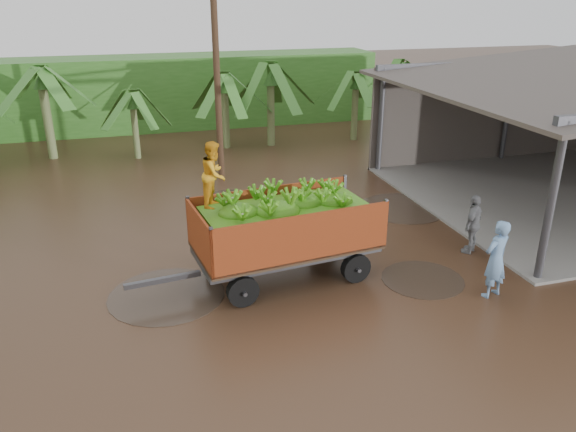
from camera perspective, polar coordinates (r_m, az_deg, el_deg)
The scene contains 7 objects.
ground at distance 15.91m, azimuth 0.30°, elevation -2.89°, with size 100.00×100.00×0.00m, color black.
hedge_north at distance 30.30m, azimuth -12.32°, elevation 12.22°, with size 22.00×3.00×3.60m, color #2D661E.
banana_trailer at distance 13.63m, azimuth -0.34°, elevation -1.13°, with size 6.23×2.65×3.57m.
man_blue at distance 13.77m, azimuth 20.36°, elevation -4.12°, with size 0.69×0.46×1.90m, color #658CB9.
man_grey at distance 15.93m, azimuth 18.29°, elevation -0.76°, with size 0.97×0.41×1.66m, color slate.
utility_pole at distance 20.91m, azimuth -7.26°, elevation 14.51°, with size 1.20×0.24×7.95m.
banana_plants at distance 20.73m, azimuth -20.09°, elevation 7.13°, with size 24.56×19.94×4.24m.
Camera 1 is at (-4.12, -13.83, 6.69)m, focal length 35.00 mm.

